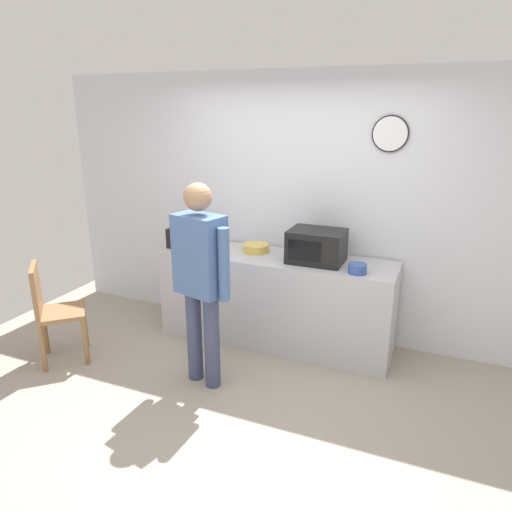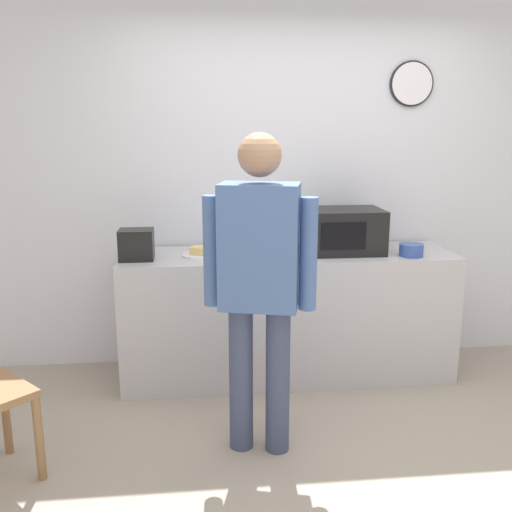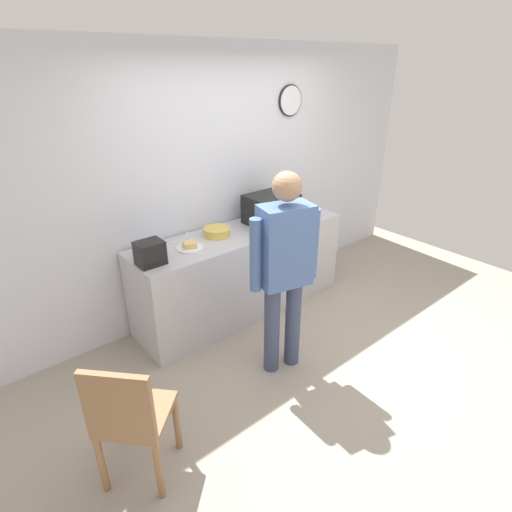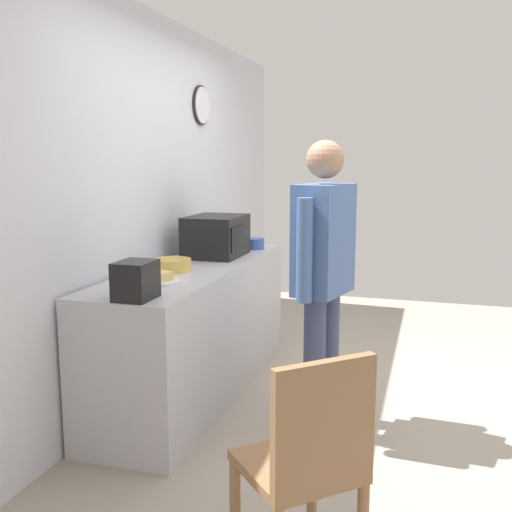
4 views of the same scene
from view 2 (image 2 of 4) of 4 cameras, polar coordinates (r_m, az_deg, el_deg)
name	(u,v)px [view 2 (image 2 of 4)]	position (r m, az deg, el deg)	size (l,w,h in m)	color
ground_plane	(347,473)	(3.14, 9.19, -20.86)	(6.00, 6.00, 0.00)	#9E9384
back_wall	(298,187)	(4.20, 4.23, 6.98)	(5.40, 0.13, 2.60)	silver
kitchen_counter	(287,315)	(4.00, 3.19, -5.94)	(2.28, 0.62, 0.89)	#B7B7BC
microwave	(345,231)	(3.92, 8.99, 2.55)	(0.50, 0.39, 0.30)	black
sandwich_plate	(200,253)	(3.79, -5.71, 0.30)	(0.23, 0.23, 0.07)	white
salad_bowl	(252,246)	(3.90, -0.37, 0.99)	(0.25, 0.25, 0.08)	gold
cereal_bowl	(411,250)	(3.91, 15.44, 0.59)	(0.16, 0.16, 0.08)	#33519E
toaster	(136,245)	(3.74, -12.01, 1.14)	(0.22, 0.18, 0.20)	black
fork_utensil	(219,246)	(4.07, -3.80, 0.97)	(0.17, 0.02, 0.01)	silver
spoon_utensil	(199,249)	(3.99, -5.76, 0.68)	(0.17, 0.02, 0.01)	silver
person_standing	(259,274)	(2.91, 0.35, -1.80)	(0.57, 0.33, 1.72)	#3A4463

